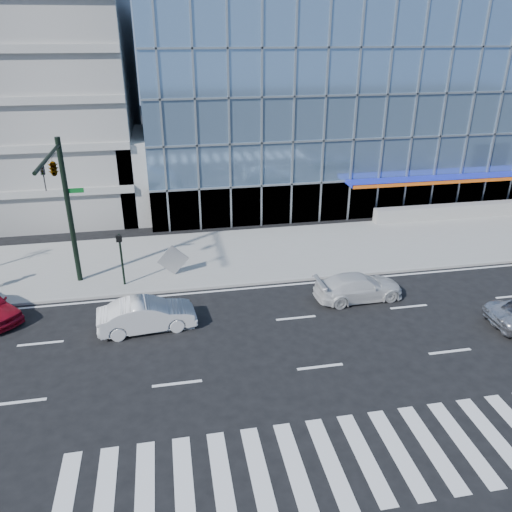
# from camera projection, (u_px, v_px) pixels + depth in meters

# --- Properties ---
(ground) EXTENTS (160.00, 160.00, 0.00)m
(ground) POSITION_uv_depth(u_px,v_px,m) (296.00, 318.00, 24.69)
(ground) COLOR black
(ground) RESTS_ON ground
(sidewalk) EXTENTS (120.00, 8.00, 0.15)m
(sidewalk) POSITION_uv_depth(u_px,v_px,m) (264.00, 252.00, 31.82)
(sidewalk) COLOR gray
(sidewalk) RESTS_ON ground
(theatre_building) EXTENTS (42.00, 26.00, 15.00)m
(theatre_building) POSITION_uv_depth(u_px,v_px,m) (372.00, 94.00, 47.22)
(theatre_building) COLOR #6B8DB2
(theatre_building) RESTS_ON ground
(ramp_block) EXTENTS (6.00, 8.00, 6.00)m
(ramp_block) POSITION_uv_depth(u_px,v_px,m) (163.00, 172.00, 38.57)
(ramp_block) COLOR gray
(ramp_block) RESTS_ON ground
(traffic_signal) EXTENTS (1.14, 5.74, 8.00)m
(traffic_signal) POSITION_uv_depth(u_px,v_px,m) (59.00, 183.00, 24.40)
(traffic_signal) COLOR black
(traffic_signal) RESTS_ON sidewalk
(ped_signal_post) EXTENTS (0.30, 0.33, 3.00)m
(ped_signal_post) POSITION_uv_depth(u_px,v_px,m) (121.00, 252.00, 26.81)
(ped_signal_post) COLOR black
(ped_signal_post) RESTS_ON sidewalk
(white_suv) EXTENTS (4.84, 2.20, 1.37)m
(white_suv) POSITION_uv_depth(u_px,v_px,m) (359.00, 287.00, 26.23)
(white_suv) COLOR silver
(white_suv) RESTS_ON ground
(white_sedan) EXTENTS (4.70, 2.02, 1.51)m
(white_sedan) POSITION_uv_depth(u_px,v_px,m) (147.00, 315.00, 23.51)
(white_sedan) COLOR silver
(white_sedan) RESTS_ON ground
(tilted_panel) EXTENTS (1.84, 0.20, 1.84)m
(tilted_panel) POSITION_uv_depth(u_px,v_px,m) (173.00, 260.00, 28.40)
(tilted_panel) COLOR gray
(tilted_panel) RESTS_ON sidewalk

